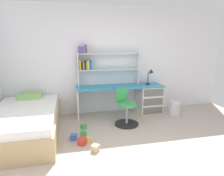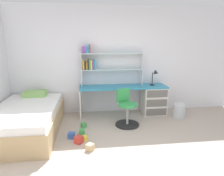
{
  "view_description": "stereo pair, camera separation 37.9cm",
  "coord_description": "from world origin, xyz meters",
  "px_view_note": "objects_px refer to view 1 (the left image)",
  "views": [
    {
      "loc": [
        -1.07,
        -2.3,
        1.76
      ],
      "look_at": [
        -0.22,
        1.5,
        0.85
      ],
      "focal_mm": 31.52,
      "sensor_mm": 36.0,
      "label": 1
    },
    {
      "loc": [
        -0.69,
        -2.36,
        1.76
      ],
      "look_at": [
        -0.22,
        1.5,
        0.85
      ],
      "focal_mm": 31.52,
      "sensor_mm": 36.0,
      "label": 2
    }
  ],
  "objects_px": {
    "toy_block_red_2": "(82,141)",
    "toy_block_green_1": "(84,126)",
    "desk_lamp": "(151,75)",
    "toy_block_natural_4": "(95,148)",
    "toy_block_blue_3": "(73,137)",
    "swivel_chair": "(126,111)",
    "waste_bin": "(174,108)",
    "toy_block_green_5": "(83,133)",
    "desk": "(142,97)",
    "bookshelf_hutch": "(99,63)",
    "bed_platform": "(25,123)",
    "toy_block_yellow_0": "(88,139)"
  },
  "relations": [
    {
      "from": "toy_block_green_1",
      "to": "toy_block_blue_3",
      "type": "distance_m",
      "value": 0.51
    },
    {
      "from": "toy_block_natural_4",
      "to": "toy_block_green_5",
      "type": "relative_size",
      "value": 0.99
    },
    {
      "from": "toy_block_green_1",
      "to": "toy_block_red_2",
      "type": "relative_size",
      "value": 0.79
    },
    {
      "from": "waste_bin",
      "to": "toy_block_blue_3",
      "type": "xyz_separation_m",
      "value": [
        -2.49,
        -0.77,
        -0.11
      ]
    },
    {
      "from": "bed_platform",
      "to": "toy_block_green_1",
      "type": "bearing_deg",
      "value": 4.62
    },
    {
      "from": "swivel_chair",
      "to": "bed_platform",
      "type": "height_order",
      "value": "swivel_chair"
    },
    {
      "from": "desk",
      "to": "toy_block_green_1",
      "type": "bearing_deg",
      "value": -156.41
    },
    {
      "from": "bookshelf_hutch",
      "to": "bed_platform",
      "type": "distance_m",
      "value": 2.09
    },
    {
      "from": "waste_bin",
      "to": "toy_block_green_5",
      "type": "bearing_deg",
      "value": -164.32
    },
    {
      "from": "toy_block_red_2",
      "to": "bookshelf_hutch",
      "type": "bearing_deg",
      "value": 69.17
    },
    {
      "from": "waste_bin",
      "to": "toy_block_natural_4",
      "type": "bearing_deg",
      "value": -150.02
    },
    {
      "from": "toy_block_blue_3",
      "to": "toy_block_red_2",
      "type": "bearing_deg",
      "value": -54.1
    },
    {
      "from": "toy_block_red_2",
      "to": "toy_block_natural_4",
      "type": "height_order",
      "value": "toy_block_red_2"
    },
    {
      "from": "desk",
      "to": "swivel_chair",
      "type": "distance_m",
      "value": 0.88
    },
    {
      "from": "toy_block_natural_4",
      "to": "toy_block_blue_3",
      "type": "bearing_deg",
      "value": 126.39
    },
    {
      "from": "swivel_chair",
      "to": "toy_block_green_1",
      "type": "xyz_separation_m",
      "value": [
        -0.93,
        -0.04,
        -0.26
      ]
    },
    {
      "from": "bed_platform",
      "to": "toy_block_natural_4",
      "type": "distance_m",
      "value": 1.5
    },
    {
      "from": "bookshelf_hutch",
      "to": "toy_block_red_2",
      "type": "relative_size",
      "value": 11.85
    },
    {
      "from": "toy_block_green_5",
      "to": "desk",
      "type": "bearing_deg",
      "value": 32.59
    },
    {
      "from": "desk_lamp",
      "to": "waste_bin",
      "type": "relative_size",
      "value": 1.13
    },
    {
      "from": "swivel_chair",
      "to": "toy_block_green_1",
      "type": "bearing_deg",
      "value": -177.78
    },
    {
      "from": "swivel_chair",
      "to": "bed_platform",
      "type": "distance_m",
      "value": 2.04
    },
    {
      "from": "swivel_chair",
      "to": "toy_block_natural_4",
      "type": "relative_size",
      "value": 7.11
    },
    {
      "from": "bookshelf_hutch",
      "to": "toy_block_red_2",
      "type": "xyz_separation_m",
      "value": [
        -0.56,
        -1.47,
        -1.22
      ]
    },
    {
      "from": "toy_block_green_5",
      "to": "toy_block_blue_3",
      "type": "bearing_deg",
      "value": -147.21
    },
    {
      "from": "toy_block_natural_4",
      "to": "desk_lamp",
      "type": "bearing_deg",
      "value": 44.0
    },
    {
      "from": "desk",
      "to": "toy_block_red_2",
      "type": "xyz_separation_m",
      "value": [
        -1.61,
        -1.33,
        -0.34
      ]
    },
    {
      "from": "toy_block_natural_4",
      "to": "swivel_chair",
      "type": "bearing_deg",
      "value": 49.93
    },
    {
      "from": "swivel_chair",
      "to": "toy_block_blue_3",
      "type": "xyz_separation_m",
      "value": [
        -1.15,
        -0.49,
        -0.25
      ]
    },
    {
      "from": "toy_block_green_1",
      "to": "toy_block_green_5",
      "type": "bearing_deg",
      "value": -95.42
    },
    {
      "from": "desk",
      "to": "waste_bin",
      "type": "bearing_deg",
      "value": -25.9
    },
    {
      "from": "bookshelf_hutch",
      "to": "toy_block_green_5",
      "type": "height_order",
      "value": "bookshelf_hutch"
    },
    {
      "from": "swivel_chair",
      "to": "bookshelf_hutch",
      "type": "bearing_deg",
      "value": 119.85
    },
    {
      "from": "desk_lamp",
      "to": "toy_block_green_1",
      "type": "distance_m",
      "value": 2.08
    },
    {
      "from": "waste_bin",
      "to": "toy_block_blue_3",
      "type": "bearing_deg",
      "value": -162.83
    },
    {
      "from": "toy_block_natural_4",
      "to": "toy_block_green_5",
      "type": "distance_m",
      "value": 0.61
    },
    {
      "from": "desk",
      "to": "toy_block_green_1",
      "type": "height_order",
      "value": "desk"
    },
    {
      "from": "desk_lamp",
      "to": "toy_block_red_2",
      "type": "bearing_deg",
      "value": -144.34
    },
    {
      "from": "waste_bin",
      "to": "toy_block_red_2",
      "type": "bearing_deg",
      "value": -157.42
    },
    {
      "from": "desk",
      "to": "toy_block_natural_4",
      "type": "relative_size",
      "value": 19.25
    },
    {
      "from": "waste_bin",
      "to": "toy_block_red_2",
      "type": "height_order",
      "value": "waste_bin"
    },
    {
      "from": "bed_platform",
      "to": "swivel_chair",
      "type": "bearing_deg",
      "value": 3.53
    },
    {
      "from": "toy_block_red_2",
      "to": "toy_block_green_1",
      "type": "bearing_deg",
      "value": 83.37
    },
    {
      "from": "desk",
      "to": "toy_block_green_5",
      "type": "bearing_deg",
      "value": -147.41
    },
    {
      "from": "swivel_chair",
      "to": "desk_lamp",
      "type": "bearing_deg",
      "value": 36.76
    },
    {
      "from": "swivel_chair",
      "to": "toy_block_green_5",
      "type": "bearing_deg",
      "value": -159.07
    },
    {
      "from": "toy_block_yellow_0",
      "to": "toy_block_green_5",
      "type": "bearing_deg",
      "value": 104.77
    },
    {
      "from": "toy_block_green_5",
      "to": "desk_lamp",
      "type": "bearing_deg",
      "value": 28.86
    },
    {
      "from": "desk_lamp",
      "to": "toy_block_blue_3",
      "type": "height_order",
      "value": "desk_lamp"
    },
    {
      "from": "bookshelf_hutch",
      "to": "toy_block_yellow_0",
      "type": "bearing_deg",
      "value": -108.16
    }
  ]
}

